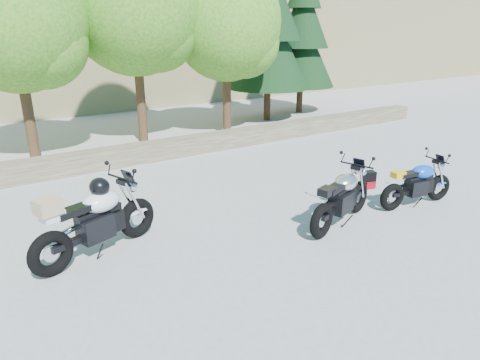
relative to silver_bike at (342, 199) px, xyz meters
name	(u,v)px	position (x,y,z in m)	size (l,w,h in m)	color
ground	(262,239)	(-1.58, 0.32, -0.51)	(90.00, 90.00, 0.00)	gray
stone_wall	(144,152)	(-1.58, 5.82, -0.26)	(22.00, 0.55, 0.50)	#494131
tree_decid_left	(18,21)	(-3.98, 7.45, 3.12)	(3.67, 3.67, 5.62)	#382314
tree_decid_mid	(138,7)	(-0.68, 7.85, 3.53)	(4.08, 4.08, 6.24)	#382314
tree_decid_right	(230,27)	(2.12, 7.25, 2.99)	(3.54, 3.54, 5.41)	#382314
conifer_near	(269,22)	(4.62, 8.52, 3.17)	(3.17, 3.17, 7.06)	#382314
conifer_far	(303,33)	(6.82, 9.12, 2.76)	(2.82, 2.82, 6.27)	#382314
silver_bike	(342,199)	(0.00, 0.00, 0.00)	(2.04, 0.86, 1.05)	black
white_bike	(95,219)	(-4.11, 1.32, 0.11)	(2.23, 1.00, 1.27)	black
blue_bike	(418,184)	(1.96, -0.20, -0.06)	(1.86, 0.59, 0.94)	black
backpack	(369,180)	(1.96, 1.03, -0.32)	(0.33, 0.31, 0.39)	black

